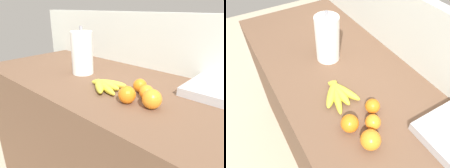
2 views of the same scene
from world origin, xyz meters
TOP-DOWN VIEW (x-y plane):
  - ground_plane at (0.00, 0.00)m, footprint 6.00×6.00m
  - counter at (0.00, 0.00)m, footprint 1.94×0.71m
  - wall_back at (0.00, 0.39)m, footprint 2.34×0.06m
  - banana_bunch at (-0.01, -0.10)m, footprint 0.21×0.19m
  - orange_center at (0.21, -0.06)m, footprint 0.07×0.07m
  - orange_back_right at (0.17, -0.15)m, footprint 0.08×0.08m
  - orange_front at (0.28, -0.12)m, footprint 0.08×0.08m
  - orange_far_right at (0.14, -0.01)m, footprint 0.07×0.07m
  - paper_towel_roll at (-0.29, 0.00)m, footprint 0.13×0.13m

SIDE VIEW (x-z plane):
  - ground_plane at x=0.00m, z-range 0.00..0.00m
  - counter at x=0.00m, z-range 0.00..0.94m
  - wall_back at x=0.00m, z-range 0.00..1.30m
  - banana_bunch at x=-0.01m, z-range 0.94..0.98m
  - orange_center at x=0.21m, z-range 0.94..1.01m
  - orange_far_right at x=0.14m, z-range 0.94..1.01m
  - orange_back_right at x=0.17m, z-range 0.94..1.02m
  - orange_front at x=0.28m, z-range 0.94..1.02m
  - paper_towel_roll at x=-0.29m, z-range 0.93..1.21m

